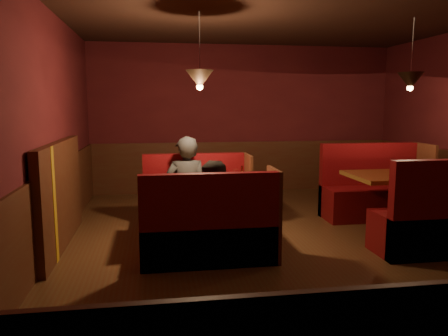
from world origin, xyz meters
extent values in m
cube|color=#502C19|center=(0.00, 0.00, -0.01)|extent=(6.00, 7.00, 0.01)
cube|color=black|center=(0.00, 0.00, 2.90)|extent=(6.00, 7.00, 0.01)
cube|color=#431015|center=(0.00, 3.50, 1.45)|extent=(6.00, 0.01, 2.90)
cube|color=#431015|center=(-3.00, 0.00, 1.45)|extent=(0.01, 7.00, 2.90)
cube|color=#441B0F|center=(0.00, 3.48, 0.50)|extent=(6.00, 0.04, 1.00)
cube|color=#441B0F|center=(-2.98, 0.00, 0.50)|extent=(0.04, 7.00, 1.00)
cube|color=#441B0F|center=(-2.92, 0.40, 0.65)|extent=(0.10, 2.20, 1.30)
cube|color=#C0911C|center=(-2.87, -0.15, 0.65)|extent=(0.01, 0.12, 1.30)
cylinder|color=#333333|center=(-1.21, 0.31, 2.45)|extent=(0.01, 0.01, 0.80)
cone|color=black|center=(-1.21, 0.31, 2.05)|extent=(0.34, 0.34, 0.22)
sphere|color=#FFBF72|center=(-1.21, 0.31, 1.96)|extent=(0.08, 0.08, 0.08)
cylinder|color=#333333|center=(1.55, 0.26, 2.45)|extent=(0.01, 0.01, 0.80)
cone|color=black|center=(1.55, 0.26, 2.05)|extent=(0.34, 0.34, 0.22)
sphere|color=#FFBF72|center=(1.55, 0.26, 1.96)|extent=(0.08, 0.08, 0.08)
cube|color=brown|center=(-1.21, 0.31, 0.72)|extent=(1.38, 0.84, 0.05)
cylinder|color=#441B0F|center=(-1.21, 0.31, 0.35)|extent=(0.14, 0.14, 0.69)
cylinder|color=#441B0F|center=(-1.21, 0.31, 0.02)|extent=(0.55, 0.55, 0.04)
cylinder|color=silver|center=(-1.16, 0.20, 0.75)|extent=(0.28, 0.28, 0.02)
cube|color=black|center=(-1.15, 0.24, 0.78)|extent=(0.09, 0.08, 0.03)
ellipsoid|color=silver|center=(-1.24, 0.15, 0.79)|extent=(0.07, 0.07, 0.06)
cube|color=tan|center=(-1.06, 0.15, 0.77)|extent=(0.08, 0.06, 0.03)
cylinder|color=silver|center=(-1.17, 0.09, 0.76)|extent=(0.11, 0.07, 0.01)
cylinder|color=silver|center=(-1.31, 0.47, 0.75)|extent=(0.26, 0.26, 0.01)
ellipsoid|color=beige|center=(-1.25, 0.55, 0.78)|extent=(0.10, 0.10, 0.05)
cube|color=silver|center=(-1.34, 0.46, 0.76)|extent=(0.16, 0.14, 0.00)
cylinder|color=white|center=(-0.89, 0.35, 0.78)|extent=(0.05, 0.05, 0.08)
cylinder|color=white|center=(-0.71, 0.56, 0.81)|extent=(0.07, 0.07, 0.15)
cylinder|color=white|center=(-0.71, 0.12, 0.81)|extent=(0.07, 0.07, 0.15)
cylinder|color=#47230F|center=(-0.67, 0.34, 0.82)|extent=(0.06, 0.06, 0.16)
cylinder|color=#47230F|center=(-0.67, 0.34, 0.93)|extent=(0.03, 0.03, 0.07)
ellipsoid|color=white|center=(-0.78, 0.17, 0.76)|extent=(0.11, 0.11, 0.04)
cube|color=#560607|center=(-1.21, 1.02, 0.22)|extent=(1.48, 0.54, 0.44)
cube|color=#560607|center=(-1.21, 1.24, 0.52)|extent=(1.48, 0.12, 1.04)
cube|color=#441B0F|center=(-0.45, 1.02, 0.52)|extent=(0.04, 0.54, 1.04)
cube|color=#560607|center=(-1.21, -0.41, 0.22)|extent=(1.48, 0.54, 0.44)
cube|color=#560607|center=(-1.21, -0.62, 0.52)|extent=(1.48, 0.12, 1.04)
cube|color=#441B0F|center=(-0.45, -0.41, 0.52)|extent=(0.04, 0.54, 1.04)
cube|color=brown|center=(1.55, 0.26, 0.79)|extent=(1.45, 0.93, 0.05)
cylinder|color=#441B0F|center=(1.55, 0.26, 0.38)|extent=(0.15, 0.15, 0.76)
cylinder|color=#441B0F|center=(1.55, 0.26, 0.02)|extent=(0.61, 0.61, 0.04)
cube|color=#560607|center=(1.55, 1.05, 0.25)|extent=(1.56, 0.60, 0.49)
cube|color=#560607|center=(1.55, 1.29, 0.57)|extent=(1.56, 0.13, 1.15)
cube|color=#441B0F|center=(2.36, 1.05, 0.57)|extent=(0.04, 0.60, 1.15)
cube|color=#560607|center=(1.55, -0.53, 0.25)|extent=(1.56, 0.60, 0.49)
imported|color=#242424|center=(-1.34, 0.95, 0.83)|extent=(0.63, 0.43, 1.66)
imported|color=black|center=(-1.07, -0.24, 0.73)|extent=(0.83, 0.72, 1.46)
camera|label=1|loc=(-1.76, -5.08, 1.75)|focal=35.00mm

